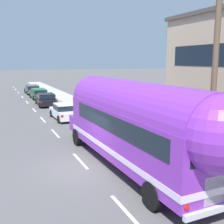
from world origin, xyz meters
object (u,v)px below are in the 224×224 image
Objects in this scene: utility_pole at (214,75)px; car_lead at (65,111)px; car_fourth at (32,89)px; painted_bus at (137,122)px; car_third at (39,93)px; car_second at (46,99)px.

utility_pole reaches higher than car_lead.
utility_pole is 1.93× the size of car_fourth.
painted_bus is 33.38m from car_fourth.
car_lead is 14.33m from car_third.
painted_bus is 27.18m from car_third.
painted_bus is 21.13m from car_second.
painted_bus is at bearing -89.73° from car_third.
utility_pole is 1.99× the size of car_third.
car_second and car_third have the same top height.
car_fourth is (-0.00, 20.54, 0.06)m from car_lead.
utility_pole is 3.81m from painted_bus.
car_second is at bearing 97.13° from utility_pole.
car_fourth is (-0.13, 33.35, -1.52)m from painted_bus.
car_third is (-2.74, 28.92, -3.63)m from utility_pole.
car_third is at bearing 90.27° from painted_bus.
car_second is 12.27m from car_fourth.
car_third and car_fourth have the same top height.
utility_pole is at bearing -82.87° from car_second.
car_fourth is at bearing 94.47° from utility_pole.
utility_pole reaches higher than car_second.
car_second is (-2.86, 22.86, -3.68)m from utility_pole.
car_lead is 1.01× the size of car_third.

